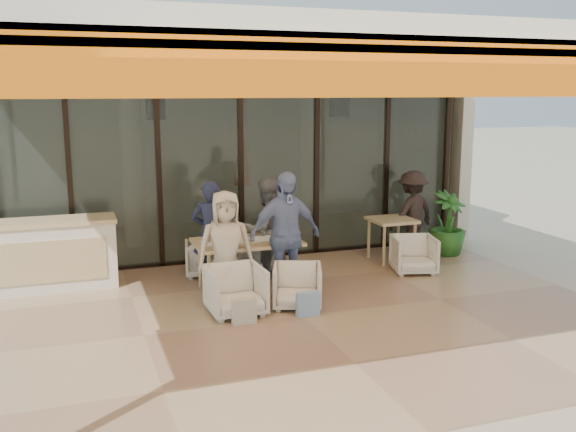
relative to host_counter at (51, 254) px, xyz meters
name	(u,v)px	position (x,y,z in m)	size (l,w,h in m)	color
ground	(304,318)	(3.03, -2.30, -0.53)	(70.00, 70.00, 0.00)	#C6B293
terrace_floor	(304,317)	(3.03, -2.30, -0.53)	(8.00, 6.00, 0.01)	tan
terrace_structure	(313,54)	(3.03, -2.56, 2.72)	(8.00, 6.00, 3.40)	silver
glass_storefront	(241,167)	(3.03, 0.70, 1.07)	(8.08, 0.10, 3.20)	#9EADA3
interior_block	(210,122)	(3.03, 3.02, 1.70)	(9.05, 3.62, 3.52)	silver
host_counter	(51,254)	(0.00, 0.00, 0.00)	(1.85, 0.65, 1.04)	silver
dining_table	(246,244)	(2.65, -0.95, 0.16)	(1.50, 0.90, 0.93)	tan
chair_far_left	(205,257)	(2.24, 0.00, -0.23)	(0.59, 0.56, 0.61)	silver
chair_far_right	(256,248)	(3.08, 0.00, -0.16)	(0.72, 0.67, 0.74)	silver
chair_near_left	(236,288)	(2.24, -1.90, -0.17)	(0.70, 0.65, 0.72)	silver
chair_near_right	(297,284)	(3.08, -1.90, -0.21)	(0.63, 0.59, 0.65)	silver
diner_navy	(211,233)	(2.24, -0.50, 0.25)	(0.57, 0.37, 1.56)	#1B243C
diner_grey	(266,229)	(3.08, -0.50, 0.25)	(0.76, 0.59, 1.57)	slate
diner_cream	(226,248)	(2.24, -1.40, 0.24)	(0.76, 0.49, 1.55)	beige
diner_periwinkle	(285,235)	(3.08, -1.40, 0.35)	(1.04, 0.43, 1.77)	#6F83B9
tote_bag_cream	(244,312)	(2.24, -2.30, -0.36)	(0.30, 0.10, 0.34)	silver
tote_bag_blue	(308,305)	(3.08, -2.30, -0.36)	(0.30, 0.10, 0.34)	#99BFD8
side_table	(392,225)	(5.38, -0.22, 0.11)	(0.70, 0.70, 0.74)	tan
side_chair	(414,253)	(5.38, -0.97, -0.20)	(0.65, 0.61, 0.67)	silver
standing_woman	(412,213)	(5.95, 0.12, 0.21)	(0.96, 0.55, 1.48)	black
potted_palm	(448,224)	(6.50, -0.17, 0.04)	(0.64, 0.64, 1.14)	#1E5919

